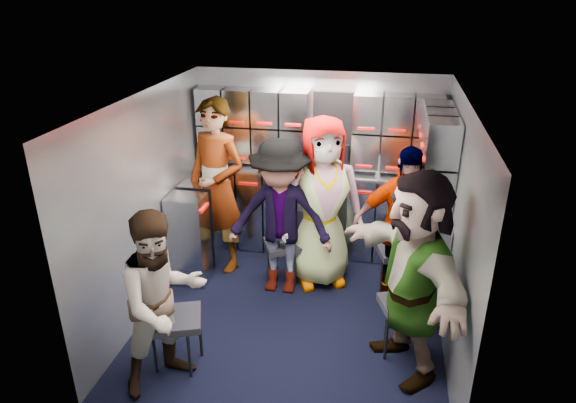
% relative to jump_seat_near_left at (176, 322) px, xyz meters
% --- Properties ---
extents(floor, '(3.00, 3.00, 0.00)m').
position_rel_jump_seat_near_left_xyz_m(floor, '(0.82, 0.90, -0.43)').
color(floor, black).
rests_on(floor, ground).
extents(wall_back, '(2.80, 0.04, 2.10)m').
position_rel_jump_seat_near_left_xyz_m(wall_back, '(0.82, 2.40, 0.62)').
color(wall_back, '#939AA1').
rests_on(wall_back, ground).
extents(wall_left, '(0.04, 3.00, 2.10)m').
position_rel_jump_seat_near_left_xyz_m(wall_left, '(-0.58, 0.90, 0.62)').
color(wall_left, '#939AA1').
rests_on(wall_left, ground).
extents(wall_right, '(0.04, 3.00, 2.10)m').
position_rel_jump_seat_near_left_xyz_m(wall_right, '(2.22, 0.90, 0.62)').
color(wall_right, '#939AA1').
rests_on(wall_right, ground).
extents(ceiling, '(2.80, 3.00, 0.02)m').
position_rel_jump_seat_near_left_xyz_m(ceiling, '(0.82, 0.90, 1.67)').
color(ceiling, silver).
rests_on(ceiling, wall_back).
extents(cart_bank_back, '(2.68, 0.38, 0.99)m').
position_rel_jump_seat_near_left_xyz_m(cart_bank_back, '(0.82, 2.19, 0.07)').
color(cart_bank_back, '#999FA9').
rests_on(cart_bank_back, ground).
extents(cart_bank_left, '(0.38, 0.76, 0.99)m').
position_rel_jump_seat_near_left_xyz_m(cart_bank_left, '(-0.37, 1.46, 0.07)').
color(cart_bank_left, '#999FA9').
rests_on(cart_bank_left, ground).
extents(counter, '(2.68, 0.42, 0.03)m').
position_rel_jump_seat_near_left_xyz_m(counter, '(0.82, 2.19, 0.59)').
color(counter, '#B1B3B8').
rests_on(counter, cart_bank_back).
extents(locker_bank_back, '(2.68, 0.28, 0.82)m').
position_rel_jump_seat_near_left_xyz_m(locker_bank_back, '(0.82, 2.25, 1.06)').
color(locker_bank_back, '#999FA9').
rests_on(locker_bank_back, wall_back).
extents(locker_bank_right, '(0.28, 1.00, 0.82)m').
position_rel_jump_seat_near_left_xyz_m(locker_bank_right, '(2.07, 1.60, 1.06)').
color(locker_bank_right, '#999FA9').
rests_on(locker_bank_right, wall_right).
extents(right_cabinet, '(0.28, 1.20, 1.00)m').
position_rel_jump_seat_near_left_xyz_m(right_cabinet, '(2.07, 1.50, 0.07)').
color(right_cabinet, '#999FA9').
rests_on(right_cabinet, ground).
extents(coffee_niche, '(0.46, 0.16, 0.84)m').
position_rel_jump_seat_near_left_xyz_m(coffee_niche, '(1.00, 2.31, 1.04)').
color(coffee_niche, black).
rests_on(coffee_niche, wall_back).
extents(red_latch_strip, '(2.60, 0.02, 0.03)m').
position_rel_jump_seat_near_left_xyz_m(red_latch_strip, '(0.82, 1.99, 0.45)').
color(red_latch_strip, '#B50C07').
rests_on(red_latch_strip, cart_bank_back).
extents(jump_seat_near_left, '(0.52, 0.50, 0.49)m').
position_rel_jump_seat_near_left_xyz_m(jump_seat_near_left, '(0.00, 0.00, 0.00)').
color(jump_seat_near_left, black).
rests_on(jump_seat_near_left, ground).
extents(jump_seat_mid_left, '(0.49, 0.48, 0.45)m').
position_rel_jump_seat_near_left_xyz_m(jump_seat_mid_left, '(0.60, 1.48, -0.03)').
color(jump_seat_mid_left, black).
rests_on(jump_seat_mid_left, ground).
extents(jump_seat_center, '(0.42, 0.40, 0.45)m').
position_rel_jump_seat_near_left_xyz_m(jump_seat_center, '(0.99, 1.73, -0.04)').
color(jump_seat_center, black).
rests_on(jump_seat_center, ground).
extents(jump_seat_mid_right, '(0.51, 0.49, 0.49)m').
position_rel_jump_seat_near_left_xyz_m(jump_seat_mid_right, '(1.80, 1.51, 0.01)').
color(jump_seat_mid_right, black).
rests_on(jump_seat_mid_right, ground).
extents(jump_seat_near_right, '(0.53, 0.52, 0.50)m').
position_rel_jump_seat_near_left_xyz_m(jump_seat_near_right, '(1.87, 0.53, 0.01)').
color(jump_seat_near_right, black).
rests_on(jump_seat_near_right, ground).
extents(attendant_standing, '(0.82, 0.67, 1.92)m').
position_rel_jump_seat_near_left_xyz_m(attendant_standing, '(-0.16, 1.65, 0.53)').
color(attendant_standing, black).
rests_on(attendant_standing, ground).
extents(attendant_arc_a, '(0.91, 0.93, 1.51)m').
position_rel_jump_seat_near_left_xyz_m(attendant_arc_a, '(-0.00, -0.18, 0.32)').
color(attendant_arc_a, black).
rests_on(attendant_arc_a, ground).
extents(attendant_arc_b, '(1.07, 0.63, 1.64)m').
position_rel_jump_seat_near_left_xyz_m(attendant_arc_b, '(0.60, 1.30, 0.39)').
color(attendant_arc_b, black).
rests_on(attendant_arc_b, ground).
extents(attendant_arc_c, '(1.04, 0.88, 1.82)m').
position_rel_jump_seat_near_left_xyz_m(attendant_arc_c, '(0.99, 1.55, 0.48)').
color(attendant_arc_c, black).
rests_on(attendant_arc_c, ground).
extents(attendant_arc_d, '(0.98, 0.44, 1.64)m').
position_rel_jump_seat_near_left_xyz_m(attendant_arc_d, '(1.80, 1.33, 0.39)').
color(attendant_arc_d, black).
rests_on(attendant_arc_d, ground).
extents(attendant_arc_e, '(1.25, 1.68, 1.76)m').
position_rel_jump_seat_near_left_xyz_m(attendant_arc_e, '(1.87, 0.35, 0.45)').
color(attendant_arc_e, black).
rests_on(attendant_arc_e, ground).
extents(bottle_left, '(0.06, 0.06, 0.22)m').
position_rel_jump_seat_near_left_xyz_m(bottle_left, '(0.59, 2.14, 0.71)').
color(bottle_left, white).
rests_on(bottle_left, counter).
extents(bottle_mid, '(0.06, 0.06, 0.26)m').
position_rel_jump_seat_near_left_xyz_m(bottle_mid, '(1.01, 2.14, 0.73)').
color(bottle_mid, white).
rests_on(bottle_mid, counter).
extents(bottle_right, '(0.06, 0.06, 0.23)m').
position_rel_jump_seat_near_left_xyz_m(bottle_right, '(1.52, 2.14, 0.72)').
color(bottle_right, white).
rests_on(bottle_right, counter).
extents(cup_left, '(0.08, 0.08, 0.11)m').
position_rel_jump_seat_near_left_xyz_m(cup_left, '(0.25, 2.13, 0.66)').
color(cup_left, '#C4AD8A').
rests_on(cup_left, counter).
extents(cup_right, '(0.08, 0.08, 0.09)m').
position_rel_jump_seat_near_left_xyz_m(cup_right, '(1.80, 2.13, 0.65)').
color(cup_right, '#C4AD8A').
rests_on(cup_right, counter).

